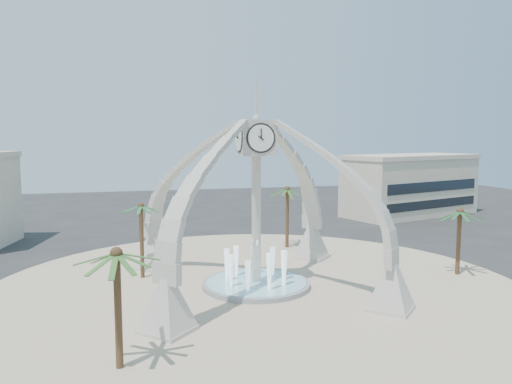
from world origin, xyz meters
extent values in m
plane|color=#282828|center=(0.00, 0.00, 0.00)|extent=(140.00, 140.00, 0.00)
cylinder|color=#C2AA90|center=(0.00, 0.00, 0.03)|extent=(40.00, 40.00, 0.06)
cube|color=beige|center=(0.00, 0.00, 4.90)|extent=(0.55, 0.55, 9.80)
cube|color=beige|center=(0.00, 0.00, 11.05)|extent=(2.50, 2.50, 2.50)
cone|color=beige|center=(0.00, 0.00, 14.30)|extent=(0.20, 0.20, 4.00)
cylinder|color=white|center=(0.00, -1.29, 11.05)|extent=(1.84, 0.04, 1.84)
pyramid|color=beige|center=(7.07, 7.07, 1.60)|extent=(3.80, 3.80, 3.20)
pyramid|color=beige|center=(-7.07, 7.07, 1.60)|extent=(3.80, 3.80, 3.20)
pyramid|color=beige|center=(-7.07, -7.07, 1.60)|extent=(3.80, 3.80, 3.20)
pyramid|color=beige|center=(7.07, -7.07, 1.60)|extent=(3.80, 3.80, 3.20)
cylinder|color=gray|center=(0.00, 0.00, 0.20)|extent=(8.00, 8.00, 0.40)
cylinder|color=#98D7E2|center=(0.00, 0.00, 0.42)|extent=(7.40, 7.40, 0.04)
cone|color=white|center=(0.00, 0.00, 2.02)|extent=(0.60, 0.60, 3.20)
cube|color=beige|center=(30.00, 28.00, 4.00)|extent=(21.49, 13.79, 8.00)
cube|color=beige|center=(30.00, 28.00, 8.30)|extent=(21.87, 14.17, 0.60)
cylinder|color=brown|center=(16.62, -0.85, 2.67)|extent=(0.35, 0.35, 5.34)
cylinder|color=brown|center=(-8.10, 4.60, 2.95)|extent=(0.31, 0.31, 5.90)
cylinder|color=brown|center=(6.35, 12.06, 3.04)|extent=(0.35, 0.35, 6.07)
cylinder|color=brown|center=(-9.68, -10.98, 2.90)|extent=(0.36, 0.36, 5.80)
camera|label=1|loc=(-9.10, -34.87, 11.16)|focal=35.00mm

